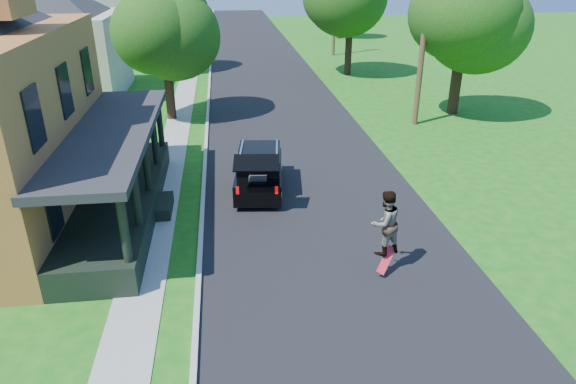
{
  "coord_description": "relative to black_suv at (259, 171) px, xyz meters",
  "views": [
    {
      "loc": [
        -3.09,
        -10.54,
        8.19
      ],
      "look_at": [
        -1.37,
        3.0,
        1.91
      ],
      "focal_mm": 32.0,
      "sensor_mm": 36.0,
      "label": 1
    }
  ],
  "objects": [
    {
      "name": "front_walk",
      "position": [
        -7.6,
        -1.49,
        -0.78
      ],
      "size": [
        6.5,
        1.2,
        0.03
      ],
      "primitive_type": "cube",
      "color": "gray",
      "rests_on": "ground"
    },
    {
      "name": "utility_pole_far",
      "position": [
        8.9,
        28.74,
        3.38
      ],
      "size": [
        1.59,
        0.52,
        8.04
      ],
      "rotation": [
        0.0,
        0.0,
        -0.25
      ],
      "color": "#482F21",
      "rests_on": "ground"
    },
    {
      "name": "tree_left_far",
      "position": [
        -5.78,
        23.47,
        4.37
      ],
      "size": [
        5.1,
        5.06,
        7.75
      ],
      "rotation": [
        0.0,
        0.0,
        -0.08
      ],
      "color": "black",
      "rests_on": "ground"
    },
    {
      "name": "skateboarder",
      "position": [
        3.05,
        -5.99,
        0.73
      ],
      "size": [
        1.12,
        1.0,
        1.9
      ],
      "rotation": [
        0.0,
        0.0,
        3.51
      ],
      "color": "black",
      "rests_on": "ground"
    },
    {
      "name": "street",
      "position": [
        1.9,
        12.51,
        -0.78
      ],
      "size": [
        8.0,
        120.0,
        0.02
      ],
      "primitive_type": "cube",
      "color": "black",
      "rests_on": "ground"
    },
    {
      "name": "black_suv",
      "position": [
        0.0,
        0.0,
        0.0
      ],
      "size": [
        2.13,
        4.53,
        2.04
      ],
      "rotation": [
        0.0,
        0.0,
        -0.11
      ],
      "color": "black",
      "rests_on": "ground"
    },
    {
      "name": "tree_left_mid",
      "position": [
        -4.12,
        10.17,
        4.28
      ],
      "size": [
        6.17,
        6.32,
        7.74
      ],
      "rotation": [
        0.0,
        0.0,
        -0.38
      ],
      "color": "black",
      "rests_on": "ground"
    },
    {
      "name": "neighbor_house_mid",
      "position": [
        -11.6,
        16.51,
        3.41
      ],
      "size": [
        12.78,
        12.78,
        8.3
      ],
      "color": "beige",
      "rests_on": "ground"
    },
    {
      "name": "curb",
      "position": [
        -2.15,
        12.51,
        -0.78
      ],
      "size": [
        0.15,
        120.0,
        0.12
      ],
      "primitive_type": "cube",
      "color": "#AFAFAA",
      "rests_on": "ground"
    },
    {
      "name": "neighbor_house_far",
      "position": [
        -11.6,
        32.51,
        3.41
      ],
      "size": [
        12.78,
        12.78,
        8.3
      ],
      "color": "beige",
      "rests_on": "ground"
    },
    {
      "name": "utility_pole_near",
      "position": [
        8.9,
        7.45,
        4.04
      ],
      "size": [
        1.79,
        0.3,
        9.33
      ],
      "rotation": [
        0.0,
        0.0,
        -0.03
      ],
      "color": "#482F21",
      "rests_on": "ground"
    },
    {
      "name": "skateboard",
      "position": [
        3.09,
        -6.2,
        -0.37
      ],
      "size": [
        0.69,
        0.65,
        0.63
      ],
      "rotation": [
        0.0,
        0.0,
        -0.41
      ],
      "color": "red",
      "rests_on": "ground"
    },
    {
      "name": "tree_right_near",
      "position": [
        11.74,
        9.28,
        4.95
      ],
      "size": [
        5.84,
        5.66,
        8.82
      ],
      "rotation": [
        0.0,
        0.0,
        0.01
      ],
      "color": "black",
      "rests_on": "ground"
    },
    {
      "name": "sidewalk",
      "position": [
        -3.7,
        12.51,
        -0.78
      ],
      "size": [
        1.3,
        120.0,
        0.03
      ],
      "primitive_type": "cube",
      "color": "gray",
      "rests_on": "ground"
    },
    {
      "name": "ground",
      "position": [
        1.9,
        -7.49,
        -0.78
      ],
      "size": [
        140.0,
        140.0,
        0.0
      ],
      "primitive_type": "plane",
      "color": "#135F13",
      "rests_on": "ground"
    }
  ]
}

